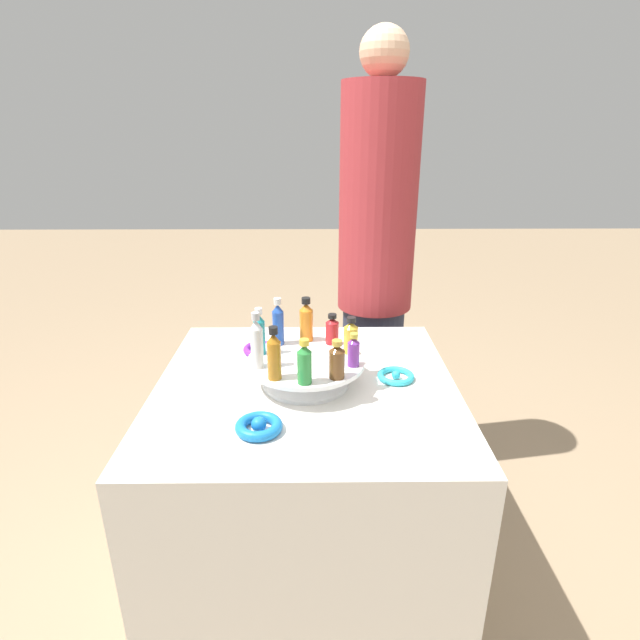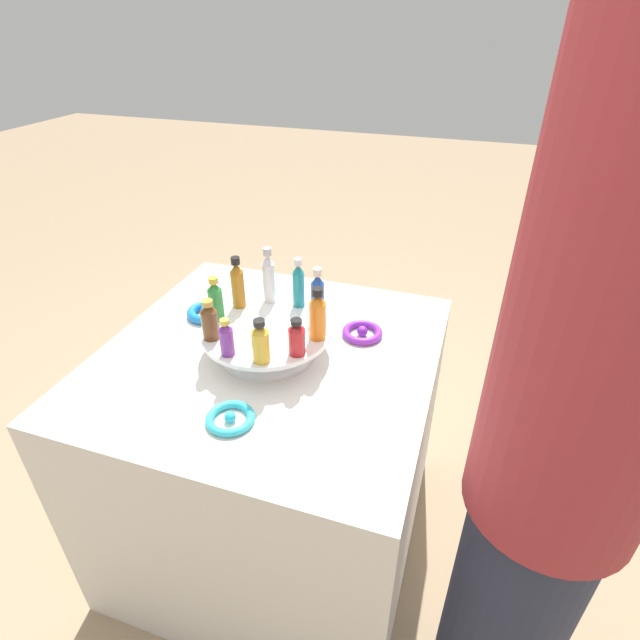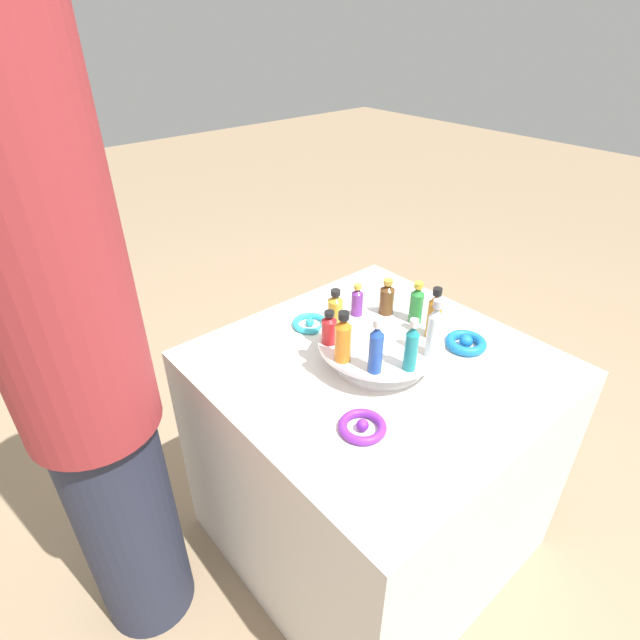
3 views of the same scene
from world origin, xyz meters
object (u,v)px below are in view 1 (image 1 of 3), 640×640
at_px(bottle_red, 332,330).
at_px(person_figure, 375,270).
at_px(bottle_amber, 274,355).
at_px(ribbon_bow_blue, 259,426).
at_px(bottle_green, 306,363).
at_px(bottle_gold, 351,337).
at_px(display_stand, 306,369).
at_px(ribbon_bow_teal, 396,376).
at_px(bottle_orange, 305,321).
at_px(ribbon_bow_purple, 260,349).
at_px(bottle_teal, 259,333).
at_px(bottle_clear, 257,342).
at_px(bottle_blue, 278,323).
at_px(bottle_purple, 354,351).
at_px(bottle_brown, 337,361).

relative_size(bottle_red, person_figure, 0.05).
height_order(bottle_amber, ribbon_bow_blue, bottle_amber).
bearing_deg(bottle_green, bottle_red, 163.26).
bearing_deg(ribbon_bow_blue, bottle_gold, 139.99).
relative_size(display_stand, ribbon_bow_teal, 3.09).
height_order(bottle_orange, ribbon_bow_purple, bottle_orange).
height_order(display_stand, bottle_teal, bottle_teal).
xyz_separation_m(bottle_clear, ribbon_bow_teal, (-0.07, 0.38, -0.14)).
height_order(bottle_green, ribbon_bow_blue, bottle_green).
height_order(bottle_blue, bottle_amber, same).
relative_size(bottle_amber, ribbon_bow_teal, 1.34).
distance_m(bottle_orange, ribbon_bow_blue, 0.40).
height_order(ribbon_bow_teal, person_figure, person_figure).
bearing_deg(bottle_purple, bottle_teal, -106.74).
distance_m(bottle_blue, bottle_purple, 0.26).
bearing_deg(bottle_teal, person_figure, 147.38).
bearing_deg(bottle_teal, bottle_gold, 91.26).
bearing_deg(bottle_blue, bottle_purple, 55.26).
distance_m(bottle_red, bottle_orange, 0.08).
bearing_deg(bottle_purple, ribbon_bow_blue, -50.30).
bearing_deg(person_figure, bottle_green, 3.68).
height_order(bottle_teal, bottle_brown, bottle_teal).
bearing_deg(bottle_green, bottle_gold, 145.26).
relative_size(ribbon_bow_purple, person_figure, 0.06).
height_order(bottle_gold, ribbon_bow_blue, bottle_gold).
relative_size(bottle_gold, ribbon_bow_purple, 0.98).
xyz_separation_m(bottle_amber, ribbon_bow_blue, (0.12, -0.03, -0.13)).
xyz_separation_m(bottle_orange, bottle_amber, (0.24, -0.07, 0.00)).
relative_size(display_stand, bottle_amber, 2.30).
distance_m(bottle_gold, bottle_brown, 0.16).
bearing_deg(bottle_brown, bottle_gold, 163.26).
height_order(bottle_teal, ribbon_bow_blue, bottle_teal).
height_order(bottle_clear, ribbon_bow_purple, bottle_clear).
xyz_separation_m(bottle_orange, bottle_teal, (0.10, -0.13, 0.00)).
xyz_separation_m(bottle_gold, bottle_red, (-0.07, -0.05, -0.01)).
xyz_separation_m(bottle_gold, person_figure, (-0.60, 0.14, 0.02)).
height_order(bottle_gold, bottle_orange, bottle_orange).
bearing_deg(person_figure, bottle_amber, -2.03).
relative_size(bottle_gold, ribbon_bow_teal, 1.02).
bearing_deg(bottle_green, bottle_orange, -178.74).
relative_size(bottle_brown, bottle_purple, 1.11).
xyz_separation_m(bottle_brown, person_figure, (-0.75, 0.18, 0.02)).
distance_m(display_stand, bottle_teal, 0.16).
bearing_deg(bottle_red, ribbon_bow_teal, 64.49).
height_order(bottle_gold, bottle_green, bottle_green).
bearing_deg(bottle_gold, bottle_blue, -106.74).
bearing_deg(ribbon_bow_blue, ribbon_bow_teal, 125.42).
bearing_deg(bottle_green, ribbon_bow_teal, 122.01).
bearing_deg(person_figure, bottle_orange, -5.23).
bearing_deg(bottle_clear, bottle_orange, 145.26).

